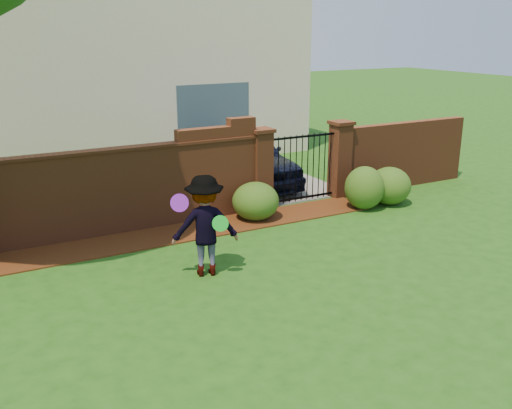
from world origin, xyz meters
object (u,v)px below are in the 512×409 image
car (248,158)px  man (205,226)px  frisbee_green (220,223)px  frisbee_purple (179,203)px

car → man: man is taller
man → frisbee_green: man is taller
man → frisbee_purple: bearing=9.0°
car → frisbee_purple: size_ratio=14.35×
car → frisbee_green: size_ratio=15.85×
car → man: bearing=-123.5°
car → frisbee_purple: bearing=-127.0°
car → man: (-3.31, -4.77, 0.14)m
frisbee_purple → car: bearing=51.8°
car → man: 5.81m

